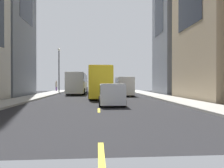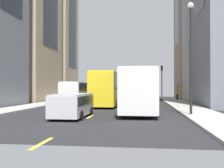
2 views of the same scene
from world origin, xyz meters
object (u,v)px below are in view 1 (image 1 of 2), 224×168
(car_silver_1, at_px, (104,87))
(pedestrian_crossing_mid, at_px, (56,86))
(streetcar_yellow, at_px, (100,80))
(delivery_van_white, at_px, (124,85))
(city_bus_white, at_px, (78,82))
(car_silver_0, at_px, (111,92))

(car_silver_1, xyz_separation_m, pedestrian_crossing_mid, (-9.70, 4.59, 0.28))
(car_silver_1, height_order, pedestrian_crossing_mid, pedestrian_crossing_mid)
(pedestrian_crossing_mid, bearing_deg, streetcar_yellow, 51.43)
(delivery_van_white, distance_m, pedestrian_crossing_mid, 19.27)
(city_bus_white, bearing_deg, pedestrian_crossing_mid, 119.81)
(car_silver_0, xyz_separation_m, pedestrian_crossing_mid, (-9.64, 27.19, 0.20))
(car_silver_0, height_order, pedestrian_crossing_mid, pedestrian_crossing_mid)
(car_silver_0, relative_size, pedestrian_crossing_mid, 2.05)
(streetcar_yellow, xyz_separation_m, pedestrian_crossing_mid, (-8.87, 17.14, -0.90))
(delivery_van_white, xyz_separation_m, pedestrian_crossing_mid, (-12.24, 14.89, -0.29))
(city_bus_white, xyz_separation_m, streetcar_yellow, (3.57, -7.90, 0.12))
(city_bus_white, height_order, streetcar_yellow, streetcar_yellow)
(city_bus_white, height_order, car_silver_1, city_bus_white)
(streetcar_yellow, distance_m, pedestrian_crossing_mid, 19.32)
(streetcar_yellow, bearing_deg, car_silver_1, 86.21)
(city_bus_white, distance_m, streetcar_yellow, 8.67)
(car_silver_0, distance_m, car_silver_1, 22.60)
(city_bus_white, relative_size, car_silver_1, 2.38)
(delivery_van_white, xyz_separation_m, car_silver_0, (-2.60, -12.30, -0.49))
(car_silver_0, relative_size, car_silver_1, 0.87)
(streetcar_yellow, height_order, pedestrian_crossing_mid, streetcar_yellow)
(streetcar_yellow, xyz_separation_m, car_silver_0, (0.78, -10.05, -1.10))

